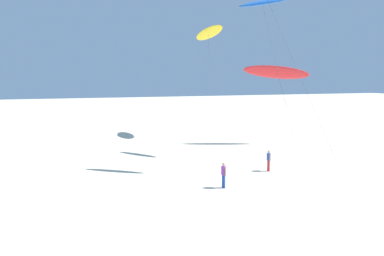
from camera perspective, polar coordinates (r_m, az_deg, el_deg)
name	(u,v)px	position (r m, az deg, el deg)	size (l,w,h in m)	color
flying_kite_1	(209,33)	(52.48, 2.33, 13.00)	(4.82, 11.91, 13.84)	yellow
flying_kite_2	(262,3)	(40.07, 9.71, 16.71)	(3.66, 9.30, 14.61)	blue
flying_kite_3	(276,72)	(46.13, 11.60, 7.58)	(7.03, 4.59, 8.98)	red
person_foreground_walker	(269,160)	(32.83, 10.56, -4.33)	(0.22, 0.51, 1.66)	red
person_near_right	(224,174)	(27.50, 4.40, -6.37)	(0.24, 0.51, 1.72)	#284CA3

